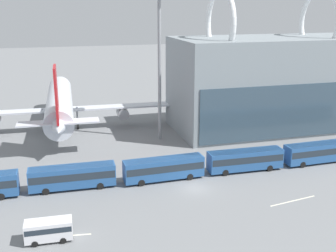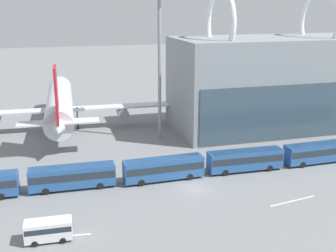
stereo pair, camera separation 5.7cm
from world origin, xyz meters
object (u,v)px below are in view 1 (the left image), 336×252
(shuttle_bus_2, at_px, (164,168))
(shuttle_bus_4, at_px, (319,151))
(shuttle_bus_3, at_px, (245,159))
(airliner_at_gate_far, at_px, (298,86))
(floodlight_mast, at_px, (159,51))
(shuttle_bus_1, at_px, (72,176))
(airliner_at_gate_near, at_px, (59,104))
(service_van_foreground, at_px, (49,229))

(shuttle_bus_2, distance_m, shuttle_bus_4, 26.59)
(shuttle_bus_3, bearing_deg, airliner_at_gate_far, 49.92)
(floodlight_mast, bearing_deg, shuttle_bus_1, -132.94)
(shuttle_bus_4, height_order, floodlight_mast, floodlight_mast)
(airliner_at_gate_near, height_order, service_van_foreground, airliner_at_gate_near)
(shuttle_bus_4, bearing_deg, airliner_at_gate_near, 140.37)
(airliner_at_gate_near, relative_size, service_van_foreground, 8.90)
(service_van_foreground, height_order, floodlight_mast, floodlight_mast)
(airliner_at_gate_near, xyz_separation_m, shuttle_bus_3, (27.15, -31.76, -3.35))
(shuttle_bus_2, distance_m, service_van_foreground, 21.06)
(airliner_at_gate_far, height_order, shuttle_bus_4, airliner_at_gate_far)
(shuttle_bus_4, height_order, service_van_foreground, shuttle_bus_4)
(shuttle_bus_4, xyz_separation_m, floodlight_mast, (-22.03, 19.77, 15.15))
(airliner_at_gate_near, xyz_separation_m, shuttle_bus_4, (40.45, -31.83, -3.35))
(shuttle_bus_1, xyz_separation_m, shuttle_bus_2, (13.30, -0.54, 0.00))
(airliner_at_gate_far, xyz_separation_m, shuttle_bus_1, (-58.07, -35.07, -3.43))
(shuttle_bus_1, bearing_deg, shuttle_bus_3, 0.48)
(shuttle_bus_1, bearing_deg, service_van_foreground, -102.83)
(shuttle_bus_1, bearing_deg, shuttle_bus_4, 0.74)
(airliner_at_gate_near, relative_size, shuttle_bus_3, 3.84)
(shuttle_bus_2, bearing_deg, shuttle_bus_1, 176.22)
(airliner_at_gate_far, xyz_separation_m, shuttle_bus_3, (-31.48, -35.58, -3.43))
(shuttle_bus_4, relative_size, floodlight_mast, 0.45)
(shuttle_bus_4, bearing_deg, shuttle_bus_1, 177.74)
(shuttle_bus_1, distance_m, shuttle_bus_2, 13.31)
(airliner_at_gate_near, xyz_separation_m, airliner_at_gate_far, (58.63, 3.82, 0.08))
(airliner_at_gate_near, distance_m, shuttle_bus_4, 51.58)
(airliner_at_gate_near, relative_size, shuttle_bus_4, 3.84)
(shuttle_bus_1, distance_m, shuttle_bus_3, 26.60)
(shuttle_bus_1, height_order, shuttle_bus_4, same)
(airliner_at_gate_far, relative_size, shuttle_bus_4, 2.93)
(service_van_foreground, bearing_deg, airliner_at_gate_far, 40.54)
(shuttle_bus_1, bearing_deg, shuttle_bus_2, -0.75)
(shuttle_bus_2, relative_size, floodlight_mast, 0.45)
(shuttle_bus_3, xyz_separation_m, shuttle_bus_4, (13.30, -0.07, 0.00))
(shuttle_bus_4, bearing_deg, floodlight_mast, 136.67)
(airliner_at_gate_far, height_order, service_van_foreground, airliner_at_gate_far)
(service_van_foreground, bearing_deg, airliner_at_gate_near, 88.66)
(shuttle_bus_1, xyz_separation_m, shuttle_bus_4, (39.89, -0.58, 0.00))
(shuttle_bus_3, distance_m, floodlight_mast, 26.34)
(airliner_at_gate_near, bearing_deg, shuttle_bus_2, -154.16)
(service_van_foreground, bearing_deg, shuttle_bus_3, 25.48)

